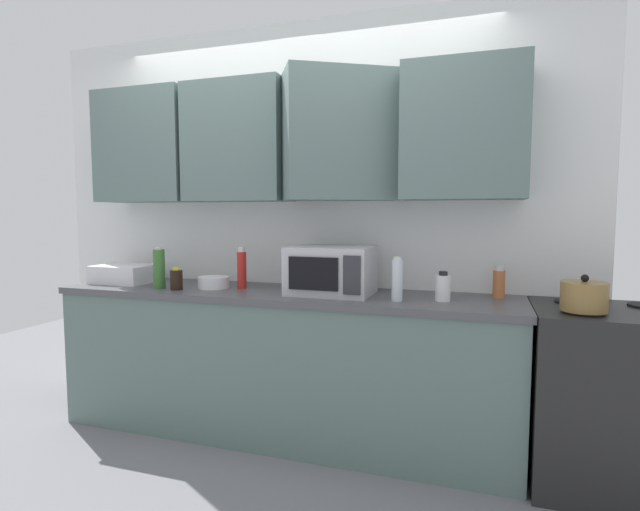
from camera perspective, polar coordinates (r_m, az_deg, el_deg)
The scene contains 14 objects.
ground_plane at distance 2.71m, azimuth -10.85°, elevation -25.58°, with size 8.00×8.00×0.00m, color slate.
wall_back_with_cabinets at distance 3.18m, azimuth -3.07°, elevation 8.68°, with size 3.69×0.62×2.60m.
counter_run at distance 3.11m, azimuth -4.53°, elevation -12.34°, with size 2.82×0.63×0.90m.
stove_range at distance 2.93m, azimuth 30.83°, elevation -14.11°, with size 0.76×0.64×0.91m.
kettle at distance 2.64m, azimuth 28.39°, elevation -4.20°, with size 0.21×0.21×0.17m.
microwave at distance 2.87m, azimuth 1.30°, elevation -1.74°, with size 0.48×0.37×0.28m.
dish_rack at distance 3.60m, azimuth -21.77°, elevation -1.99°, with size 0.38×0.30×0.12m, color silver.
bottle_green_oil at distance 3.25m, azimuth -18.22°, elevation -1.43°, with size 0.07×0.07×0.26m.
bottle_white_jar at distance 2.73m, azimuth 14.12°, elevation -3.63°, with size 0.08×0.08×0.16m.
bottle_soy_dark at distance 3.16m, azimuth -16.37°, elevation -2.68°, with size 0.08×0.08×0.14m.
bottle_clear_tall at distance 2.67m, azimuth 8.98°, elevation -2.80°, with size 0.06×0.06×0.24m.
bottle_spice_jar at distance 2.92m, azimuth 20.11°, elevation -3.00°, with size 0.07×0.07×0.18m.
bottle_red_sauce at distance 3.12m, azimuth -9.10°, elevation -1.54°, with size 0.06×0.06×0.26m.
bowl_ceramic_small at distance 3.18m, azimuth -12.28°, elevation -3.08°, with size 0.20×0.20×0.07m, color silver.
Camera 1 is at (1.16, -3.03, 1.38)m, focal length 27.48 mm.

